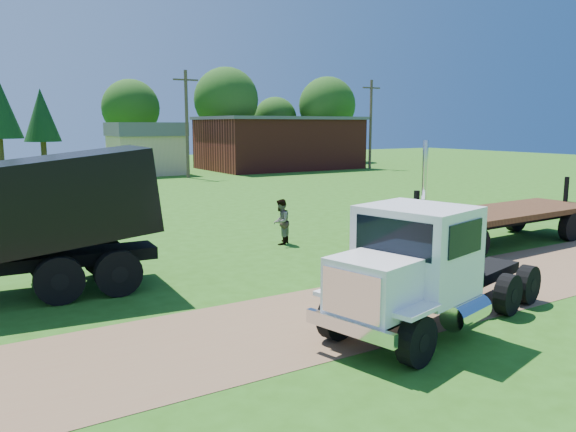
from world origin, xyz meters
TOP-DOWN VIEW (x-y plane):
  - ground at (0.00, 0.00)m, footprint 140.00×140.00m
  - dirt_track at (0.00, 0.00)m, footprint 120.00×4.20m
  - white_semi_tractor at (-3.19, -1.80)m, footprint 7.05×3.77m
  - orange_pickup at (4.09, 5.85)m, footprint 5.45×3.56m
  - flatbed_trailer at (6.02, 3.35)m, footprint 9.25×3.08m
  - spectator_b at (-1.06, 7.64)m, footprint 1.06×1.05m
  - brick_building at (18.00, 40.00)m, footprint 15.40×10.40m
  - tan_shed at (4.00, 40.00)m, footprint 6.20×5.40m
  - utility_poles at (6.00, 35.00)m, footprint 42.20×0.28m
  - tree_row at (7.81, 50.20)m, footprint 56.61×14.14m

SIDE VIEW (x-z plane):
  - ground at x=0.00m, z-range 0.00..0.00m
  - dirt_track at x=0.00m, z-range 0.00..0.01m
  - orange_pickup at x=4.09m, z-range 0.00..1.39m
  - spectator_b at x=-1.06m, z-range 0.00..1.73m
  - flatbed_trailer at x=6.02m, z-range -0.17..2.18m
  - white_semi_tractor at x=-3.19m, z-range -0.66..3.50m
  - tan_shed at x=4.00m, z-range 0.07..4.77m
  - brick_building at x=18.00m, z-range 0.01..5.31m
  - utility_poles at x=6.00m, z-range 0.21..9.21m
  - tree_row at x=7.81m, z-range 0.93..11.99m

